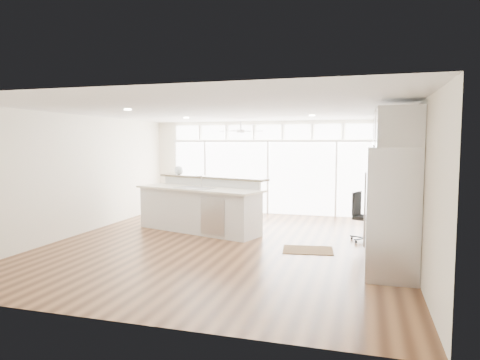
# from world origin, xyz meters

# --- Properties ---
(floor) EXTENTS (7.00, 8.00, 0.02)m
(floor) POSITION_xyz_m (0.00, 0.00, -0.01)
(floor) COLOR #472816
(floor) RESTS_ON ground
(ceiling) EXTENTS (7.00, 8.00, 0.02)m
(ceiling) POSITION_xyz_m (0.00, 0.00, 2.70)
(ceiling) COLOR white
(ceiling) RESTS_ON wall_back
(wall_back) EXTENTS (7.00, 0.04, 2.70)m
(wall_back) POSITION_xyz_m (0.00, 4.00, 1.35)
(wall_back) COLOR white
(wall_back) RESTS_ON floor
(wall_front) EXTENTS (7.00, 0.04, 2.70)m
(wall_front) POSITION_xyz_m (0.00, -4.00, 1.35)
(wall_front) COLOR white
(wall_front) RESTS_ON floor
(wall_left) EXTENTS (0.04, 8.00, 2.70)m
(wall_left) POSITION_xyz_m (-3.50, 0.00, 1.35)
(wall_left) COLOR white
(wall_left) RESTS_ON floor
(wall_right) EXTENTS (0.04, 8.00, 2.70)m
(wall_right) POSITION_xyz_m (3.50, 0.00, 1.35)
(wall_right) COLOR white
(wall_right) RESTS_ON floor
(glass_wall) EXTENTS (5.80, 0.06, 2.08)m
(glass_wall) POSITION_xyz_m (0.00, 3.94, 1.05)
(glass_wall) COLOR white
(glass_wall) RESTS_ON wall_back
(transom_row) EXTENTS (5.90, 0.06, 0.40)m
(transom_row) POSITION_xyz_m (0.00, 3.94, 2.38)
(transom_row) COLOR white
(transom_row) RESTS_ON wall_back
(desk_window) EXTENTS (0.04, 0.85, 0.85)m
(desk_window) POSITION_xyz_m (3.46, 0.30, 1.55)
(desk_window) COLOR white
(desk_window) RESTS_ON wall_right
(ceiling_fan) EXTENTS (1.16, 1.16, 0.32)m
(ceiling_fan) POSITION_xyz_m (-0.50, 2.80, 2.48)
(ceiling_fan) COLOR silver
(ceiling_fan) RESTS_ON ceiling
(recessed_lights) EXTENTS (3.40, 3.00, 0.02)m
(recessed_lights) POSITION_xyz_m (0.00, 0.20, 2.68)
(recessed_lights) COLOR beige
(recessed_lights) RESTS_ON ceiling
(oven_cabinet) EXTENTS (0.64, 1.20, 2.50)m
(oven_cabinet) POSITION_xyz_m (3.17, 1.80, 1.25)
(oven_cabinet) COLOR silver
(oven_cabinet) RESTS_ON floor
(desk_nook) EXTENTS (0.72, 1.30, 0.76)m
(desk_nook) POSITION_xyz_m (3.13, 0.30, 0.38)
(desk_nook) COLOR silver
(desk_nook) RESTS_ON floor
(upper_cabinets) EXTENTS (0.64, 1.30, 0.64)m
(upper_cabinets) POSITION_xyz_m (3.17, 0.30, 2.35)
(upper_cabinets) COLOR silver
(upper_cabinets) RESTS_ON wall_right
(refrigerator) EXTENTS (0.76, 0.90, 2.00)m
(refrigerator) POSITION_xyz_m (3.11, -1.35, 1.00)
(refrigerator) COLOR #B9BABF
(refrigerator) RESTS_ON floor
(fridge_cabinet) EXTENTS (0.64, 0.90, 0.60)m
(fridge_cabinet) POSITION_xyz_m (3.17, -1.35, 2.30)
(fridge_cabinet) COLOR silver
(fridge_cabinet) RESTS_ON wall_right
(framed_photos) EXTENTS (0.06, 0.22, 0.80)m
(framed_photos) POSITION_xyz_m (3.46, 0.92, 1.40)
(framed_photos) COLOR black
(framed_photos) RESTS_ON wall_right
(kitchen_island) EXTENTS (3.39, 2.09, 1.26)m
(kitchen_island) POSITION_xyz_m (-1.02, 1.02, 0.63)
(kitchen_island) COLOR silver
(kitchen_island) RESTS_ON floor
(rug) EXTENTS (1.04, 0.81, 0.01)m
(rug) POSITION_xyz_m (1.68, -0.06, 0.01)
(rug) COLOR #3D2713
(rug) RESTS_ON floor
(office_chair) EXTENTS (0.67, 0.65, 1.03)m
(office_chair) POSITION_xyz_m (2.75, 1.04, 0.51)
(office_chair) COLOR black
(office_chair) RESTS_ON floor
(fishbowl) EXTENTS (0.29, 0.29, 0.23)m
(fishbowl) POSITION_xyz_m (-1.80, 1.68, 1.37)
(fishbowl) COLOR silver
(fishbowl) RESTS_ON kitchen_island
(monitor) EXTENTS (0.14, 0.44, 0.36)m
(monitor) POSITION_xyz_m (3.05, 0.30, 0.94)
(monitor) COLOR black
(monitor) RESTS_ON desk_nook
(keyboard) EXTENTS (0.16, 0.34, 0.02)m
(keyboard) POSITION_xyz_m (2.88, 0.30, 0.77)
(keyboard) COLOR silver
(keyboard) RESTS_ON desk_nook
(potted_plant) EXTENTS (0.27, 0.30, 0.22)m
(potted_plant) POSITION_xyz_m (3.17, 1.80, 2.61)
(potted_plant) COLOR #245022
(potted_plant) RESTS_ON oven_cabinet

